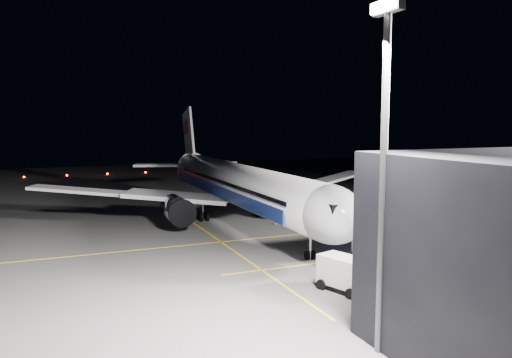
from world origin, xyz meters
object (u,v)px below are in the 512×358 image
Objects in this scene: jet_bridge at (460,206)px; baggage_tug at (340,208)px; safety_cone_b at (349,220)px; airliner at (236,184)px; floodlight_mast_south at (384,147)px; safety_cone_a at (275,223)px; service_truck at (350,274)px; safety_cone_c at (292,212)px.

jet_bridge reaches higher than baggage_tug.
jet_bridge is 58.07× the size of safety_cone_b.
airliner is 2.97× the size of floodlight_mast_south.
jet_bridge is 23.73m from safety_cone_a.
safety_cone_b is (-24.46, 15.83, -1.24)m from service_truck.
service_truck is at bearing -8.74° from baggage_tug.
safety_cone_a is at bearing 149.29° from service_truck.
service_truck reaches higher than safety_cone_a.
airliner is 1.79× the size of jet_bridge.
airliner reaches higher than jet_bridge.
floodlight_mast_south is at bearing -7.14° from baggage_tug.
baggage_tug is (-22.68, -1.29, -3.80)m from jet_bridge.
safety_cone_b is at bearing 128.52° from service_truck.
safety_cone_b is (-34.00, 20.01, -12.08)m from floodlight_mast_south.
floodlight_mast_south is 47.08m from safety_cone_c.
floodlight_mast_south is at bearing -30.48° from safety_cone_b.
floodlight_mast_south reaches higher than baggage_tug.
service_truck is (8.46, -19.89, -3.05)m from jet_bridge.
airliner reaches higher than safety_cone_a.
baggage_tug reaches higher than safety_cone_a.
safety_cone_c reaches higher than safety_cone_a.
airliner is 42.13m from floodlight_mast_south.
floodlight_mast_south is 48.04m from baggage_tug.
service_truck is 27.74m from safety_cone_a.
safety_cone_a is (4.45, 4.00, -4.90)m from airliner.
airliner is 103.78× the size of safety_cone_b.
safety_cone_a is at bearing -42.80° from safety_cone_c.
jet_bridge is 53.04× the size of safety_cone_c.
safety_cone_a is at bearing 41.97° from airliner.
baggage_tug is 13.41m from safety_cone_a.
floodlight_mast_south reaches higher than jet_bridge.
jet_bridge reaches higher than safety_cone_b.
jet_bridge is 1.66× the size of floodlight_mast_south.
floodlight_mast_south is 39.88× the size of safety_cone_a.
baggage_tug reaches higher than safety_cone_c.
floodlight_mast_south is 39.86m from safety_cone_a.
floodlight_mast_south is 31.92× the size of safety_cone_c.
floodlight_mast_south reaches higher than airliner.
jet_bridge reaches higher than safety_cone_a.
floodlight_mast_south reaches higher than service_truck.
safety_cone_c is (-8.73, -4.35, 0.03)m from safety_cone_b.
service_truck is 9.26× the size of safety_cone_c.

